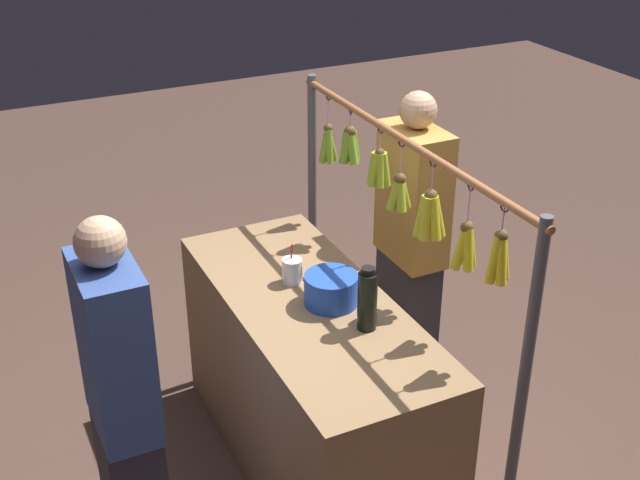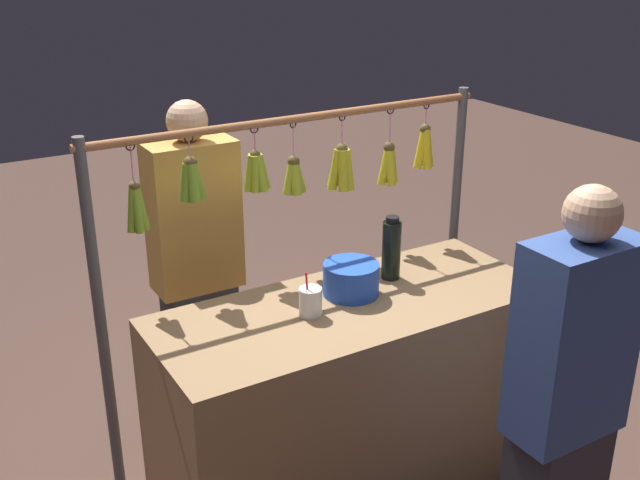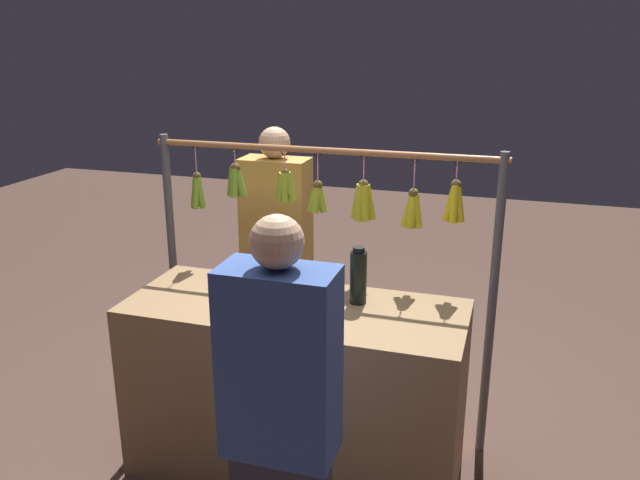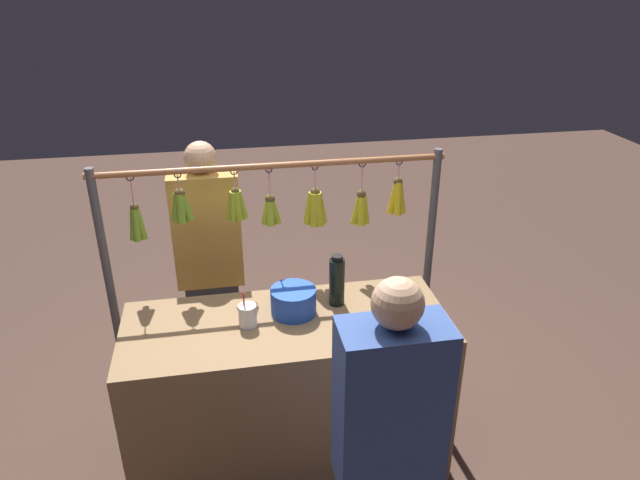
% 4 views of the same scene
% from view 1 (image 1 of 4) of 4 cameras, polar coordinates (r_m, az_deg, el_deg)
% --- Properties ---
extents(ground_plane, '(12.00, 12.00, 0.00)m').
position_cam_1_polar(ground_plane, '(4.01, -0.59, -15.13)').
color(ground_plane, '#4F372E').
extents(market_counter, '(1.58, 0.64, 0.89)m').
position_cam_1_polar(market_counter, '(3.73, -0.62, -10.10)').
color(market_counter, olive).
rests_on(market_counter, ground).
extents(display_rack, '(1.80, 0.13, 1.58)m').
position_cam_1_polar(display_rack, '(3.51, 5.66, 0.74)').
color(display_rack, '#4C4C51').
rests_on(display_rack, ground).
extents(water_bottle, '(0.08, 0.08, 0.27)m').
position_cam_1_polar(water_bottle, '(3.25, 3.28, -4.12)').
color(water_bottle, black).
rests_on(water_bottle, market_counter).
extents(blue_bucket, '(0.22, 0.22, 0.13)m').
position_cam_1_polar(blue_bucket, '(3.43, 0.77, -3.43)').
color(blue_bucket, blue).
rests_on(blue_bucket, market_counter).
extents(drink_cup, '(0.09, 0.09, 0.18)m').
position_cam_1_polar(drink_cup, '(3.59, -1.93, -2.13)').
color(drink_cup, silver).
rests_on(drink_cup, market_counter).
extents(vendor_person, '(0.38, 0.21, 1.60)m').
position_cam_1_polar(vendor_person, '(4.09, 6.23, -0.75)').
color(vendor_person, '#2D2D38').
rests_on(vendor_person, ground).
extents(customer_person, '(0.37, 0.20, 1.57)m').
position_cam_1_polar(customer_person, '(3.13, -13.32, -11.74)').
color(customer_person, '#2D2D38').
rests_on(customer_person, ground).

